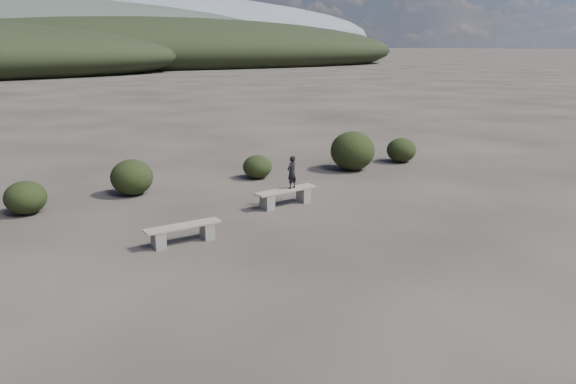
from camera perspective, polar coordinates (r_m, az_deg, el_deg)
ground at (r=11.37m, az=9.62°, el=-9.19°), size 1200.00×1200.00×0.00m
bench_left at (r=13.51m, az=-10.58°, el=-4.03°), size 1.85×0.42×0.46m
bench_right at (r=16.37m, az=-0.21°, el=-0.38°), size 2.02×0.59×0.50m
seated_person at (r=16.33m, az=0.38°, el=2.03°), size 0.41×0.34×0.96m
shrub_a at (r=17.17m, az=-25.12°, el=-0.52°), size 1.14×1.14×0.93m
shrub_b at (r=18.19m, az=-15.58°, el=1.46°), size 1.31×1.31×1.12m
shrub_c at (r=19.77m, az=-3.13°, el=2.57°), size 1.03×1.03×0.82m
shrub_d at (r=21.17m, az=6.58°, el=4.18°), size 1.66×1.66×1.46m
shrub_e at (r=22.95m, az=11.44°, el=4.20°), size 1.17×1.17×0.97m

